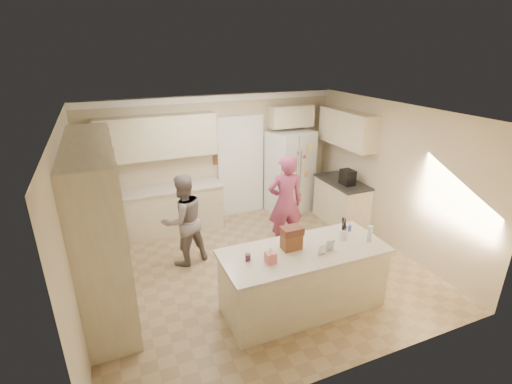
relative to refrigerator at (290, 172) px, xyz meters
name	(u,v)px	position (x,y,z in m)	size (l,w,h in m)	color
floor	(259,270)	(-1.60, -1.99, -0.91)	(5.20, 4.60, 0.02)	#9F8760
ceiling	(259,112)	(-1.60, -1.99, 1.71)	(5.20, 4.60, 0.02)	white
wall_back	(215,159)	(-1.60, 0.32, 0.40)	(5.20, 0.02, 2.60)	beige
wall_front	(349,278)	(-1.60, -4.30, 0.40)	(5.20, 0.02, 2.60)	beige
wall_left	(73,227)	(-4.21, -1.99, 0.40)	(0.02, 4.60, 2.60)	beige
wall_right	(392,176)	(1.01, -1.99, 0.40)	(0.02, 4.60, 2.60)	beige
crown_back	(213,98)	(-1.60, 0.27, 1.63)	(5.20, 0.08, 0.12)	white
pantry_bank	(100,225)	(-3.90, -1.79, 0.28)	(0.60, 2.60, 2.35)	beige
back_base_cab	(166,211)	(-2.75, 0.01, -0.46)	(2.20, 0.60, 0.88)	beige
back_countertop	(164,189)	(-2.75, 0.00, 0.00)	(2.24, 0.63, 0.04)	#BEB09F
back_upper_cab	(158,137)	(-2.75, 0.13, 1.00)	(2.20, 0.35, 0.80)	beige
doorway_opening	(241,167)	(-1.05, 0.29, 0.15)	(0.90, 0.06, 2.10)	black
doorway_casing	(241,168)	(-1.05, 0.25, 0.15)	(1.02, 0.03, 2.22)	white
wall_frame_upper	(216,147)	(-1.58, 0.28, 0.65)	(0.15, 0.02, 0.20)	brown
wall_frame_lower	(217,160)	(-1.58, 0.28, 0.38)	(0.15, 0.02, 0.20)	brown
refrigerator	(290,172)	(0.00, 0.00, 0.00)	(0.90, 0.70, 1.80)	white
fridge_seam	(298,177)	(0.00, -0.36, 0.00)	(0.01, 0.02, 1.78)	gray
fridge_dispenser	(289,167)	(-0.22, -0.37, 0.25)	(0.22, 0.03, 0.35)	black
fridge_handle_l	(296,170)	(-0.05, -0.37, 0.15)	(0.02, 0.02, 0.85)	silver
fridge_handle_r	(300,170)	(0.05, -0.37, 0.15)	(0.02, 0.02, 0.85)	silver
over_fridge_cab	(291,116)	(0.05, 0.13, 1.20)	(0.95, 0.35, 0.45)	beige
right_base_cab	(341,203)	(0.70, -0.99, -0.46)	(0.60, 1.20, 0.88)	beige
right_countertop	(343,182)	(0.69, -0.99, 0.00)	(0.63, 1.24, 0.04)	#2D2B28
right_upper_cab	(347,128)	(0.82, -0.79, 1.05)	(0.35, 1.50, 0.70)	beige
coffee_maker	(348,177)	(0.65, -1.19, 0.17)	(0.22, 0.28, 0.30)	black
island_base	(303,280)	(-1.40, -3.09, -0.46)	(2.20, 0.90, 0.88)	beige
island_top	(304,251)	(-1.40, -3.09, 0.00)	(2.28, 0.96, 0.05)	#BEB09F
utensil_crock	(343,234)	(-0.75, -3.04, 0.10)	(0.13, 0.13, 0.15)	white
tissue_box	(271,257)	(-1.95, -3.19, 0.10)	(0.13, 0.13, 0.14)	#F17674
tissue_plume	(271,250)	(-1.95, -3.19, 0.20)	(0.08, 0.08, 0.08)	white
dollhouse_body	(291,241)	(-1.55, -2.99, 0.14)	(0.26, 0.18, 0.22)	brown
dollhouse_roof	(292,231)	(-1.55, -2.99, 0.30)	(0.28, 0.20, 0.10)	#592D1E
jam_jar	(248,257)	(-2.20, -3.04, 0.07)	(0.07, 0.07, 0.09)	#59263F
greeting_card_a	(322,249)	(-1.25, -3.29, 0.11)	(0.12, 0.01, 0.16)	white
greeting_card_b	(330,245)	(-1.10, -3.24, 0.11)	(0.12, 0.01, 0.16)	silver
water_bottle	(370,234)	(-0.45, -3.24, 0.14)	(0.07, 0.07, 0.24)	silver
shaker_salt	(346,229)	(-0.58, -2.87, 0.07)	(0.05, 0.05, 0.09)	#384BA4
shaker_pepper	(350,228)	(-0.51, -2.87, 0.07)	(0.05, 0.05, 0.09)	#384BA4
teen_boy	(183,220)	(-2.65, -1.28, -0.11)	(0.77, 0.60, 1.59)	gray
teen_girl	(285,203)	(-0.85, -1.45, -0.02)	(0.64, 0.42, 1.76)	#A13755
fridge_magnets	(298,177)	(0.00, -0.36, 0.00)	(0.76, 0.02, 1.44)	tan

